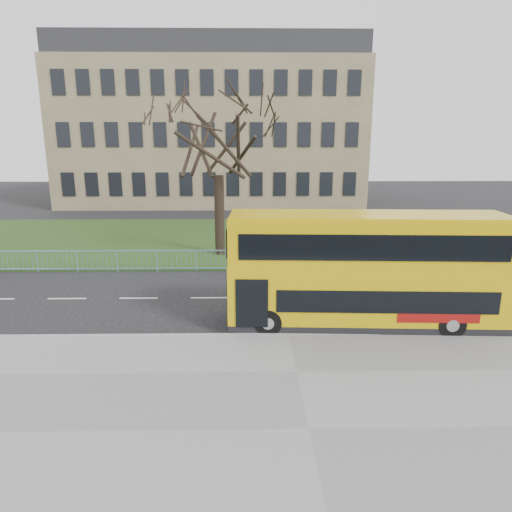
% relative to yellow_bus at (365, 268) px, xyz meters
% --- Properties ---
extents(ground, '(120.00, 120.00, 0.00)m').
position_rel_yellow_bus_xyz_m(ground, '(-2.73, 0.51, -2.13)').
color(ground, black).
rests_on(ground, ground).
extents(pavement, '(80.00, 10.50, 0.12)m').
position_rel_yellow_bus_xyz_m(pavement, '(-2.73, -6.24, -2.07)').
color(pavement, slate).
rests_on(pavement, ground).
extents(kerb, '(80.00, 0.20, 0.14)m').
position_rel_yellow_bus_xyz_m(kerb, '(-2.73, -1.04, -2.06)').
color(kerb, gray).
rests_on(kerb, ground).
extents(grass_verge, '(80.00, 15.40, 0.08)m').
position_rel_yellow_bus_xyz_m(grass_verge, '(-2.73, 14.81, -2.09)').
color(grass_verge, '#1A3513').
rests_on(grass_verge, ground).
extents(guard_railing, '(40.00, 0.12, 1.10)m').
position_rel_yellow_bus_xyz_m(guard_railing, '(-2.73, 7.11, -1.58)').
color(guard_railing, '#75AFD1').
rests_on(guard_railing, ground).
extents(bare_tree, '(7.51, 7.51, 10.73)m').
position_rel_yellow_bus_xyz_m(bare_tree, '(-5.73, 10.51, 3.31)').
color(bare_tree, black).
rests_on(bare_tree, grass_verge).
extents(civic_building, '(30.00, 15.00, 14.00)m').
position_rel_yellow_bus_xyz_m(civic_building, '(-7.73, 35.51, 4.87)').
color(civic_building, '#796A4D').
rests_on(civic_building, ground).
extents(yellow_bus, '(9.59, 2.71, 3.98)m').
position_rel_yellow_bus_xyz_m(yellow_bus, '(0.00, 0.00, 0.00)').
color(yellow_bus, '#D7AE09').
rests_on(yellow_bus, ground).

